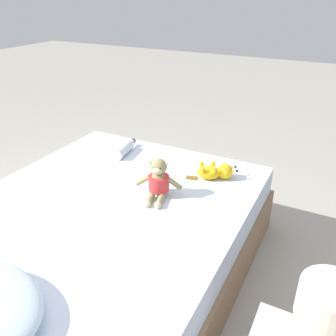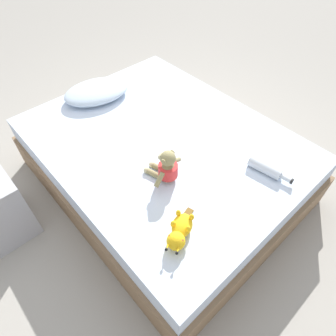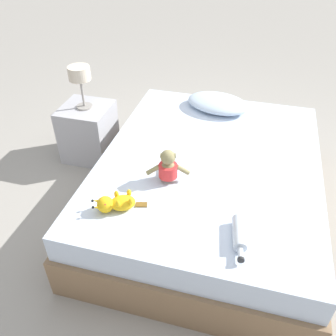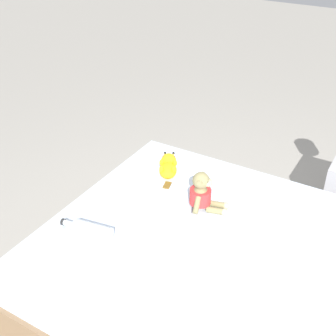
# 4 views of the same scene
# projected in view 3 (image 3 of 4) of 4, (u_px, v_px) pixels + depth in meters

# --- Properties ---
(ground_plane) EXTENTS (16.00, 16.00, 0.00)m
(ground_plane) POSITION_uv_depth(u_px,v_px,m) (206.00, 208.00, 2.83)
(ground_plane) COLOR #9E998E
(bed) EXTENTS (1.57, 2.01, 0.49)m
(bed) POSITION_uv_depth(u_px,v_px,m) (208.00, 185.00, 2.68)
(bed) COLOR #846647
(bed) RESTS_ON ground_plane
(pillow) EXTENTS (0.61, 0.48, 0.11)m
(pillow) POSITION_uv_depth(u_px,v_px,m) (218.00, 103.00, 3.08)
(pillow) COLOR silver
(pillow) RESTS_ON bed
(plush_monkey) EXTENTS (0.28, 0.24, 0.24)m
(plush_monkey) POSITION_uv_depth(u_px,v_px,m) (168.00, 167.00, 2.29)
(plush_monkey) COLOR #8E8456
(plush_monkey) RESTS_ON bed
(plush_yellow_creature) EXTENTS (0.31, 0.20, 0.10)m
(plush_yellow_creature) POSITION_uv_depth(u_px,v_px,m) (115.00, 203.00, 2.09)
(plush_yellow_creature) COLOR yellow
(plush_yellow_creature) RESTS_ON bed
(glass_bottle) EXTENTS (0.11, 0.30, 0.07)m
(glass_bottle) POSITION_uv_depth(u_px,v_px,m) (239.00, 234.00, 1.92)
(glass_bottle) COLOR silver
(glass_bottle) RESTS_ON bed
(nightstand) EXTENTS (0.43, 0.43, 0.51)m
(nightstand) POSITION_uv_depth(u_px,v_px,m) (89.00, 132.00, 3.26)
(nightstand) COLOR #B2B2B7
(nightstand) RESTS_ON ground_plane
(bedside_lamp) EXTENTS (0.18, 0.18, 0.37)m
(bedside_lamp) POSITION_uv_depth(u_px,v_px,m) (80.00, 76.00, 2.93)
(bedside_lamp) COLOR gray
(bedside_lamp) RESTS_ON nightstand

